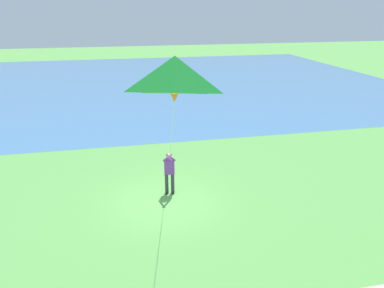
{
  "coord_description": "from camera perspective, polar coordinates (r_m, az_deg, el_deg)",
  "views": [
    {
      "loc": [
        12.88,
        -1.75,
        7.15
      ],
      "look_at": [
        -0.33,
        1.15,
        2.17
      ],
      "focal_mm": 35.25,
      "sensor_mm": 36.0,
      "label": 1
    }
  ],
  "objects": [
    {
      "name": "ground_plane",
      "position": [
        14.84,
        -4.12,
        -8.65
      ],
      "size": [
        120.0,
        120.0,
        0.0
      ],
      "primitive_type": "plane",
      "color": "#569947"
    },
    {
      "name": "person_kite_flyer",
      "position": [
        14.97,
        -3.44,
        -3.88
      ],
      "size": [
        0.62,
        0.52,
        1.83
      ],
      "color": "#232328",
      "rests_on": "ground"
    },
    {
      "name": "lake_water",
      "position": [
        38.54,
        -3.63,
        9.51
      ],
      "size": [
        36.0,
        44.0,
        0.01
      ],
      "primitive_type": "cube",
      "color": "teal",
      "rests_on": "ground"
    },
    {
      "name": "flying_kite",
      "position": [
        8.87,
        -2.59,
        9.89
      ],
      "size": [
        5.02,
        1.67,
        4.31
      ],
      "color": "green"
    }
  ]
}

